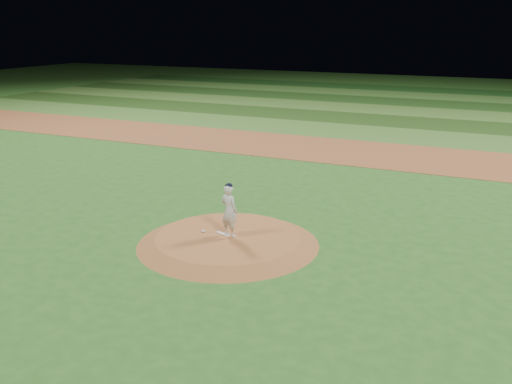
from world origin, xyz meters
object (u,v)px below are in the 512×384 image
rosin_bag (203,231)px  pitching_rubber (223,234)px  pitcher_on_mound (229,210)px  pitchers_mound (228,240)px

rosin_bag → pitching_rubber: bearing=8.5°
pitching_rubber → rosin_bag: size_ratio=4.45×
pitching_rubber → pitcher_on_mound: 0.84m
pitching_rubber → rosin_bag: 0.64m
rosin_bag → pitcher_on_mound: pitcher_on_mound is taller
rosin_bag → pitcher_on_mound: bearing=3.4°
pitchers_mound → pitcher_on_mound: size_ratio=3.31×
pitching_rubber → rosin_bag: bearing=-152.8°
rosin_bag → pitcher_on_mound: 1.18m
rosin_bag → pitcher_on_mound: size_ratio=0.07×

